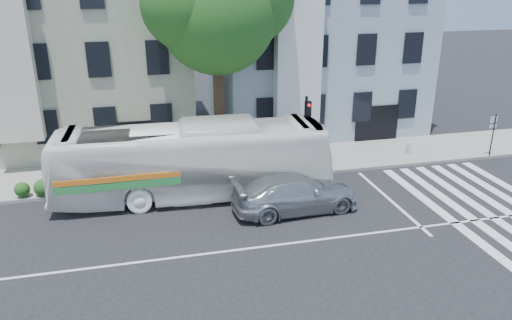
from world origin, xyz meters
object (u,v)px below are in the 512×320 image
object	(u,v)px
traffic_signal	(306,126)
bus	(193,161)
fire_hydrant	(408,147)
sedan	(295,193)

from	to	relation	value
traffic_signal	bus	bearing A→B (deg)	-179.58
bus	traffic_signal	world-z (taller)	traffic_signal
fire_hydrant	bus	bearing A→B (deg)	-168.40
traffic_signal	fire_hydrant	distance (m)	6.88
bus	sedan	world-z (taller)	bus
sedan	bus	bearing A→B (deg)	55.10
bus	fire_hydrant	bearing A→B (deg)	-75.69
sedan	fire_hydrant	world-z (taller)	sedan
bus	traffic_signal	size ratio (longest dim) A/B	3.01
traffic_signal	fire_hydrant	world-z (taller)	traffic_signal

